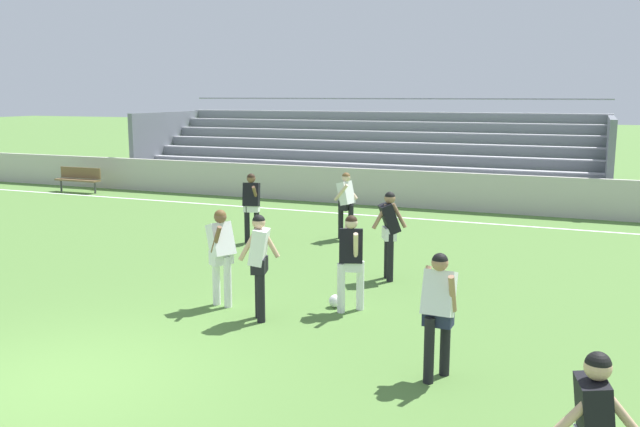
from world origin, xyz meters
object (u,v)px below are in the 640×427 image
object	(u,v)px
player_white_deep_cover	(346,200)
soccer_ball	(335,301)
player_white_wide_left	(259,258)
player_white_wide_right	(439,305)
bleacher_stand	(362,151)
player_dark_pressing_high	(389,227)
bench_far_right	(79,177)
player_dark_on_ball	(351,255)
player_dark_trailing_run	(251,202)
player_white_overlapping	(221,249)

from	to	relation	value
player_white_deep_cover	soccer_ball	xyz separation A→B (m)	(1.68, -5.17, -0.88)
player_white_wide_left	player_white_wide_right	world-z (taller)	player_white_wide_left
bleacher_stand	player_white_wide_right	bearing A→B (deg)	-68.21
player_white_deep_cover	player_dark_pressing_high	distance (m)	3.77
player_dark_pressing_high	soccer_ball	size ratio (longest dim) A/B	7.82
bench_far_right	player_white_wide_right	distance (m)	19.39
player_dark_pressing_high	soccer_ball	world-z (taller)	player_dark_pressing_high
player_dark_pressing_high	player_white_wide_right	bearing A→B (deg)	-66.18
player_dark_on_ball	player_white_wide_right	size ratio (longest dim) A/B	0.99
bleacher_stand	player_dark_pressing_high	distance (m)	12.37
player_dark_on_ball	player_white_deep_cover	bearing A→B (deg)	110.71
player_dark_trailing_run	player_dark_pressing_high	bearing A→B (deg)	-25.99
player_dark_on_ball	bleacher_stand	bearing A→B (deg)	107.88
bench_far_right	player_white_wide_right	world-z (taller)	player_white_wide_right
player_dark_trailing_run	player_white_wide_right	world-z (taller)	player_dark_trailing_run
player_white_deep_cover	soccer_ball	bearing A→B (deg)	-71.97
bench_far_right	player_white_overlapping	xyz separation A→B (m)	(11.69, -9.77, 0.44)
bleacher_stand	soccer_ball	bearing A→B (deg)	-73.18
player_dark_trailing_run	soccer_ball	size ratio (longest dim) A/B	7.65
bench_far_right	player_dark_on_ball	xyz separation A→B (m)	(13.80, -9.22, 0.41)
player_white_wide_right	player_white_overlapping	bearing A→B (deg)	158.53
player_dark_on_ball	soccer_ball	size ratio (longest dim) A/B	7.34
player_dark_pressing_high	bench_far_right	bearing A→B (deg)	152.74
player_white_overlapping	player_white_wide_right	bearing A→B (deg)	-21.47
player_dark_pressing_high	player_dark_trailing_run	bearing A→B (deg)	154.01
player_white_wide_right	soccer_ball	distance (m)	3.25
player_dark_trailing_run	soccer_ball	world-z (taller)	player_dark_trailing_run
bleacher_stand	player_dark_trailing_run	bearing A→B (deg)	-87.37
player_dark_pressing_high	player_dark_on_ball	bearing A→B (deg)	-91.18
bench_far_right	player_white_wide_left	world-z (taller)	player_white_wide_left
player_dark_trailing_run	player_white_wide_right	bearing A→B (deg)	-46.47
bench_far_right	bleacher_stand	bearing A→B (deg)	25.07
player_dark_on_ball	player_dark_pressing_high	bearing A→B (deg)	88.82
player_dark_on_ball	player_dark_pressing_high	xyz separation A→B (m)	(0.04, 2.08, 0.08)
player_dark_on_ball	player_white_overlapping	distance (m)	2.18
player_white_wide_left	player_white_deep_cover	xyz separation A→B (m)	(-0.80, 6.21, -0.03)
player_white_wide_left	player_white_overlapping	distance (m)	1.00
bench_far_right	player_dark_pressing_high	size ratio (longest dim) A/B	1.05
bench_far_right	player_dark_pressing_high	world-z (taller)	player_dark_pressing_high
bleacher_stand	player_white_deep_cover	distance (m)	8.72
bleacher_stand	player_dark_pressing_high	bearing A→B (deg)	-68.96
bench_far_right	player_dark_on_ball	world-z (taller)	player_dark_on_ball
player_white_deep_cover	player_white_overlapping	xyz separation A→B (m)	(-0.12, -5.81, -0.00)
player_white_wide_left	player_white_wide_right	bearing A→B (deg)	-20.95
player_white_overlapping	bleacher_stand	bearing A→B (deg)	99.15
player_white_wide_left	soccer_ball	bearing A→B (deg)	49.35
player_dark_pressing_high	player_dark_trailing_run	xyz separation A→B (m)	(-4.00, 1.95, -0.03)
player_white_deep_cover	player_dark_pressing_high	xyz separation A→B (m)	(2.03, -3.17, 0.04)
player_white_wide_right	soccer_ball	bearing A→B (deg)	134.84
bleacher_stand	player_white_wide_right	xyz separation A→B (m)	(6.30, -15.75, -0.51)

